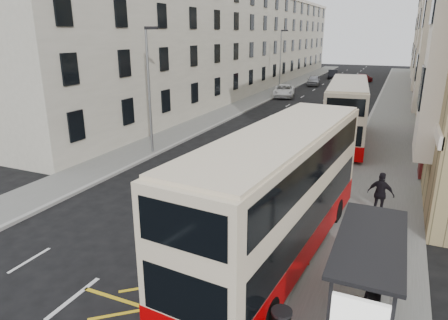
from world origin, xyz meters
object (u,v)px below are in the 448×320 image
at_px(double_decker_rear, 346,112).
at_px(white_van, 284,91).
at_px(street_lamp_near, 149,84).
at_px(car_red, 362,78).
at_px(double_decker_front, 279,195).
at_px(pedestrian_far, 381,194).
at_px(car_dark, 333,74).
at_px(street_lamp_far, 281,58).
at_px(car_silver, 314,80).
at_px(pedestrian_mid, 377,285).
at_px(bus_shelter, 373,273).

xyz_separation_m(double_decker_rear, white_van, (-10.18, 19.99, -1.53)).
xyz_separation_m(street_lamp_near, white_van, (1.17, 27.94, -3.87)).
relative_size(street_lamp_near, car_red, 1.69).
bearing_deg(white_van, double_decker_front, -87.04).
relative_size(pedestrian_far, car_dark, 0.42).
xyz_separation_m(street_lamp_far, double_decker_rear, (11.35, -22.05, -2.34)).
bearing_deg(white_van, car_silver, 73.07).
distance_m(pedestrian_mid, car_silver, 53.53).
xyz_separation_m(bus_shelter, car_red, (-5.97, 60.72, -1.45)).
bearing_deg(car_silver, car_red, 41.16).
bearing_deg(bus_shelter, white_van, 108.54).
distance_m(bus_shelter, car_dark, 66.09).
relative_size(bus_shelter, car_red, 0.90).
bearing_deg(white_van, car_red, 57.28).
relative_size(street_lamp_far, car_silver, 1.73).
relative_size(bus_shelter, double_decker_front, 0.36).
distance_m(double_decker_rear, pedestrian_mid, 19.28).
relative_size(double_decker_rear, white_van, 2.09).
relative_size(car_silver, car_dark, 1.02).
xyz_separation_m(street_lamp_near, pedestrian_far, (14.52, -4.24, -3.52)).
relative_size(double_decker_rear, car_silver, 2.49).
relative_size(double_decker_front, pedestrian_mid, 7.81).
xyz_separation_m(street_lamp_near, pedestrian_mid, (14.82, -10.97, -3.72)).
relative_size(bus_shelter, street_lamp_near, 0.53).
distance_m(pedestrian_far, car_silver, 46.94).
bearing_deg(pedestrian_mid, car_silver, 90.52).
bearing_deg(street_lamp_near, white_van, 87.60).
bearing_deg(car_silver, double_decker_rear, -81.57).
bearing_deg(double_decker_front, bus_shelter, -39.29).
relative_size(double_decker_rear, pedestrian_far, 5.96).
bearing_deg(car_red, car_dark, -18.79).
height_order(double_decker_rear, car_silver, double_decker_rear).
bearing_deg(bus_shelter, pedestrian_far, 91.24).
distance_m(white_van, car_red, 21.74).
xyz_separation_m(street_lamp_far, car_red, (8.72, 18.33, -3.95)).
relative_size(double_decker_rear, pedestrian_mid, 7.51).
height_order(bus_shelter, street_lamp_near, street_lamp_near).
relative_size(pedestrian_far, car_silver, 0.42).
height_order(double_decker_front, car_red, double_decker_front).
xyz_separation_m(pedestrian_mid, car_red, (-6.10, 59.30, -0.23)).
xyz_separation_m(double_decker_front, car_silver, (-9.14, 50.19, -1.60)).
bearing_deg(pedestrian_mid, double_decker_rear, 87.29).
height_order(double_decker_rear, pedestrian_mid, double_decker_rear).
relative_size(bus_shelter, car_silver, 0.92).
bearing_deg(car_red, double_decker_rear, 113.18).
bearing_deg(street_lamp_far, car_silver, 78.70).
xyz_separation_m(pedestrian_far, car_dark, (-11.30, 56.92, -0.37)).
relative_size(bus_shelter, pedestrian_mid, 2.78).
height_order(white_van, car_silver, car_silver).
relative_size(pedestrian_far, white_van, 0.35).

